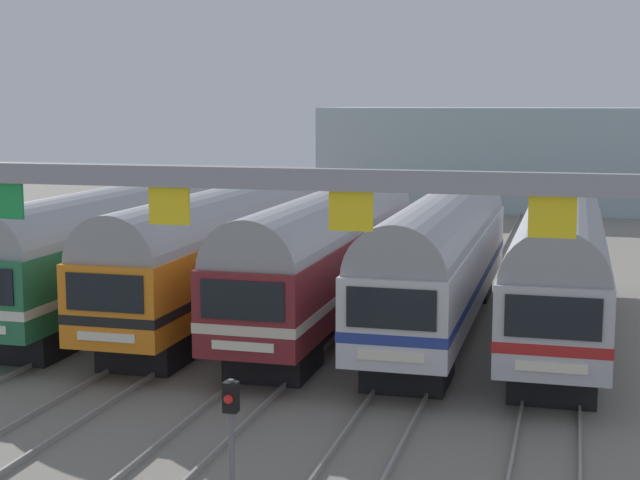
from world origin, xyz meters
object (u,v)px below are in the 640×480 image
(commuter_train_stainless, at_px, (560,259))
(yard_signal_mast, at_px, (231,417))
(catenary_gantry, at_px, (170,225))
(commuter_train_orange, at_px, (223,245))
(commuter_train_maroon, at_px, (328,250))
(commuter_train_silver, at_px, (441,254))
(commuter_train_green, at_px, (123,241))

(commuter_train_stainless, height_order, yard_signal_mast, commuter_train_stainless)
(commuter_train_stainless, bearing_deg, catenary_gantry, -120.15)
(commuter_train_orange, height_order, catenary_gantry, catenary_gantry)
(commuter_train_maroon, height_order, commuter_train_stainless, commuter_train_stainless)
(commuter_train_silver, bearing_deg, commuter_train_green, 180.00)
(commuter_train_green, xyz_separation_m, catenary_gantry, (7.84, -13.49, 2.54))
(commuter_train_orange, height_order, commuter_train_maroon, same)
(commuter_train_silver, bearing_deg, commuter_train_orange, 180.00)
(commuter_train_green, distance_m, commuter_train_stainless, 15.68)
(commuter_train_maroon, bearing_deg, commuter_train_green, 180.00)
(commuter_train_green, distance_m, yard_signal_mast, 18.14)
(commuter_train_maroon, xyz_separation_m, catenary_gantry, (-0.00, -13.49, 2.54))
(commuter_train_stainless, bearing_deg, commuter_train_green, -179.98)
(commuter_train_silver, xyz_separation_m, yard_signal_mast, (-1.96, -15.24, -0.93))
(commuter_train_orange, bearing_deg, yard_signal_mast, -68.90)
(commuter_train_green, relative_size, commuter_train_stainless, 1.00)
(commuter_train_green, xyz_separation_m, commuter_train_stainless, (15.68, 0.00, 0.00))
(commuter_train_silver, xyz_separation_m, commuter_train_stainless, (3.92, 0.00, 0.00))
(yard_signal_mast, bearing_deg, commuter_train_silver, 82.67)
(catenary_gantry, bearing_deg, yard_signal_mast, -41.68)
(commuter_train_green, distance_m, catenary_gantry, 15.81)
(commuter_train_orange, relative_size, commuter_train_stainless, 1.00)
(commuter_train_orange, bearing_deg, commuter_train_green, 180.00)
(commuter_train_silver, height_order, yard_signal_mast, commuter_train_silver)
(commuter_train_stainless, distance_m, yard_signal_mast, 16.37)
(commuter_train_maroon, xyz_separation_m, yard_signal_mast, (1.96, -15.24, -0.93))
(commuter_train_silver, distance_m, catenary_gantry, 14.28)
(commuter_train_maroon, bearing_deg, commuter_train_orange, 180.00)
(commuter_train_silver, relative_size, catenary_gantry, 0.86)
(commuter_train_silver, bearing_deg, catenary_gantry, -106.20)
(commuter_train_maroon, bearing_deg, catenary_gantry, -90.00)
(commuter_train_green, height_order, catenary_gantry, catenary_gantry)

